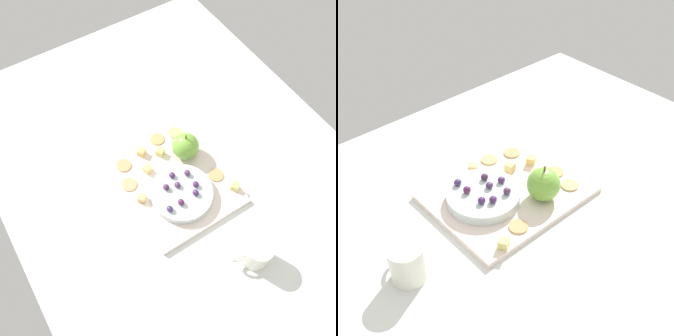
% 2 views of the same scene
% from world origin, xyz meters
% --- Properties ---
extents(table, '(1.31, 0.97, 0.03)m').
position_xyz_m(table, '(0.00, 0.00, 0.02)').
color(table, silver).
rests_on(table, ground).
extents(platter, '(0.35, 0.28, 0.01)m').
position_xyz_m(platter, '(0.01, -0.03, 0.04)').
color(platter, silver).
rests_on(platter, table).
extents(serving_dish, '(0.17, 0.17, 0.03)m').
position_xyz_m(serving_dish, '(0.08, -0.04, 0.06)').
color(serving_dish, silver).
rests_on(serving_dish, platter).
extents(apple_whole, '(0.08, 0.08, 0.08)m').
position_xyz_m(apple_whole, '(-0.03, 0.04, 0.08)').
color(apple_whole, '#75B23C').
rests_on(apple_whole, platter).
extents(apple_stem, '(0.01, 0.01, 0.01)m').
position_xyz_m(apple_stem, '(-0.03, 0.04, 0.13)').
color(apple_stem, brown).
rests_on(apple_stem, apple_whole).
extents(cheese_cube_0, '(0.03, 0.03, 0.02)m').
position_xyz_m(cheese_cube_0, '(-0.07, -0.02, 0.06)').
color(cheese_cube_0, '#E5CE6C').
rests_on(cheese_cube_0, platter).
extents(cheese_cube_1, '(0.03, 0.03, 0.02)m').
position_xyz_m(cheese_cube_1, '(0.14, 0.10, 0.06)').
color(cheese_cube_1, '#E1D472').
rests_on(cheese_cube_1, platter).
extents(cheese_cube_2, '(0.03, 0.03, 0.02)m').
position_xyz_m(cheese_cube_2, '(0.03, -0.14, 0.06)').
color(cheese_cube_2, '#EFC279').
rests_on(cheese_cube_2, platter).
extents(cheese_cube_3, '(0.03, 0.03, 0.02)m').
position_xyz_m(cheese_cube_3, '(-0.10, -0.07, 0.06)').
color(cheese_cube_3, '#EDC16A').
rests_on(cheese_cube_3, platter).
extents(cheese_cube_4, '(0.02, 0.02, 0.02)m').
position_xyz_m(cheese_cube_4, '(-0.04, -0.08, 0.06)').
color(cheese_cube_4, '#ECC473').
rests_on(cheese_cube_4, platter).
extents(cracker_0, '(0.04, 0.04, 0.00)m').
position_xyz_m(cracker_0, '(-0.12, -0.00, 0.05)').
color(cracker_0, tan).
rests_on(cracker_0, platter).
extents(cracker_1, '(0.04, 0.04, 0.00)m').
position_xyz_m(cracker_1, '(-0.11, 0.06, 0.05)').
color(cracker_1, tan).
rests_on(cracker_1, platter).
extents(cracker_2, '(0.04, 0.04, 0.00)m').
position_xyz_m(cracker_2, '(-0.09, -0.13, 0.05)').
color(cracker_2, tan).
rests_on(cracker_2, platter).
extents(cracker_3, '(0.04, 0.04, 0.00)m').
position_xyz_m(cracker_3, '(-0.03, -0.15, 0.05)').
color(cracker_3, tan).
rests_on(cracker_3, platter).
extents(cracker_4, '(0.04, 0.04, 0.00)m').
position_xyz_m(cracker_4, '(0.08, 0.08, 0.05)').
color(cracker_4, tan).
rests_on(cracker_4, platter).
extents(grape_0, '(0.02, 0.02, 0.02)m').
position_xyz_m(grape_0, '(0.11, -0.10, 0.08)').
color(grape_0, '#412D60').
rests_on(grape_0, serving_dish).
extents(grape_1, '(0.02, 0.02, 0.02)m').
position_xyz_m(grape_1, '(0.10, -0.01, 0.08)').
color(grape_1, '#46245D').
rests_on(grape_1, serving_dish).
extents(grape_2, '(0.02, 0.02, 0.01)m').
position_xyz_m(grape_2, '(0.02, -0.04, 0.08)').
color(grape_2, '#482659').
rests_on(grape_2, serving_dish).
extents(grape_3, '(0.02, 0.02, 0.02)m').
position_xyz_m(grape_3, '(0.11, -0.06, 0.08)').
color(grape_3, '#561F4D').
rests_on(grape_3, serving_dish).
extents(grape_4, '(0.02, 0.02, 0.01)m').
position_xyz_m(grape_4, '(0.06, -0.04, 0.08)').
color(grape_4, '#4B2F58').
rests_on(grape_4, serving_dish).
extents(grape_5, '(0.02, 0.02, 0.02)m').
position_xyz_m(grape_5, '(0.08, 0.00, 0.08)').
color(grape_5, '#49245C').
rests_on(grape_5, serving_dish).
extents(grape_6, '(0.02, 0.02, 0.02)m').
position_xyz_m(grape_6, '(0.04, -0.00, 0.08)').
color(grape_6, '#4F3055').
rests_on(grape_6, serving_dish).
extents(grape_7, '(0.02, 0.02, 0.02)m').
position_xyz_m(grape_7, '(0.05, -0.07, 0.08)').
color(grape_7, '#4A264A').
rests_on(grape_7, serving_dish).
extents(cup, '(0.07, 0.10, 0.08)m').
position_xyz_m(cup, '(0.32, 0.02, 0.07)').
color(cup, white).
rests_on(cup, table).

